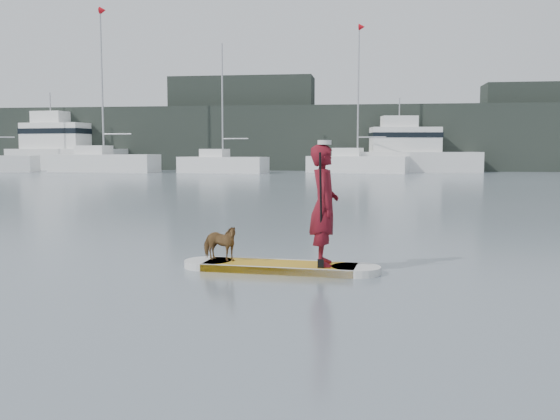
# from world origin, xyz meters

# --- Properties ---
(ground) EXTENTS (140.00, 140.00, 0.00)m
(ground) POSITION_xyz_m (0.00, 0.00, 0.00)
(ground) COLOR slate
(ground) RESTS_ON ground
(paddleboard) EXTENTS (3.29, 1.02, 0.12)m
(paddleboard) POSITION_xyz_m (0.99, 2.97, 0.06)
(paddleboard) COLOR #C89112
(paddleboard) RESTS_ON ground
(paddler) EXTENTS (0.55, 0.76, 1.94)m
(paddler) POSITION_xyz_m (1.71, 2.91, 1.09)
(paddler) COLOR maroon
(paddler) RESTS_ON paddleboard
(white_cap) EXTENTS (0.22, 0.22, 0.07)m
(white_cap) POSITION_xyz_m (1.71, 2.91, 2.10)
(white_cap) COLOR silver
(white_cap) RESTS_ON paddler
(dog) EXTENTS (0.78, 0.54, 0.60)m
(dog) POSITION_xyz_m (-0.06, 3.06, 0.42)
(dog) COLOR brown
(dog) RESTS_ON paddleboard
(paddle) EXTENTS (0.10, 0.30, 2.00)m
(paddle) POSITION_xyz_m (1.68, 2.65, 0.80)
(paddle) COLOR black
(paddle) RESTS_ON ground
(sailboat_b) EXTENTS (9.61, 3.71, 13.94)m
(sailboat_b) POSITION_xyz_m (-20.31, 44.29, 0.97)
(sailboat_b) COLOR white
(sailboat_b) RESTS_ON ground
(sailboat_c) EXTENTS (7.72, 3.70, 10.64)m
(sailboat_c) POSITION_xyz_m (-9.73, 44.10, 0.79)
(sailboat_c) COLOR white
(sailboat_c) RESTS_ON ground
(sailboat_d) EXTENTS (8.69, 4.22, 12.29)m
(sailboat_d) POSITION_xyz_m (1.42, 46.01, 0.88)
(sailboat_d) COLOR white
(sailboat_d) RESTS_ON ground
(motor_yacht_a) EXTENTS (10.92, 4.66, 6.35)m
(motor_yacht_a) POSITION_xyz_m (6.09, 48.02, 1.78)
(motor_yacht_a) COLOR white
(motor_yacht_a) RESTS_ON ground
(motor_yacht_b) EXTENTS (11.50, 5.13, 7.34)m
(motor_yacht_b) POSITION_xyz_m (-26.51, 49.13, 2.06)
(motor_yacht_b) COLOR white
(motor_yacht_b) RESTS_ON ground
(shore_mass) EXTENTS (90.00, 6.00, 6.00)m
(shore_mass) POSITION_xyz_m (0.00, 53.00, 3.00)
(shore_mass) COLOR black
(shore_mass) RESTS_ON ground
(shore_building_west) EXTENTS (14.00, 4.00, 9.00)m
(shore_building_west) POSITION_xyz_m (-10.00, 54.00, 4.50)
(shore_building_west) COLOR black
(shore_building_west) RESTS_ON ground
(shore_building_east) EXTENTS (10.00, 4.00, 8.00)m
(shore_building_east) POSITION_xyz_m (18.00, 54.00, 4.00)
(shore_building_east) COLOR black
(shore_building_east) RESTS_ON ground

